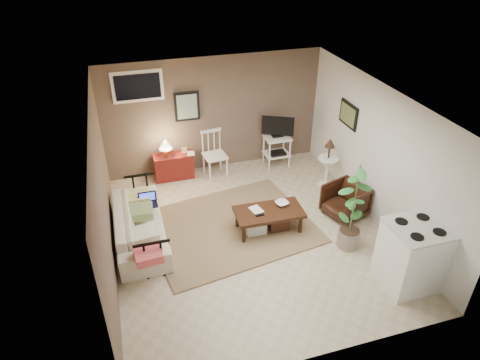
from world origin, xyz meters
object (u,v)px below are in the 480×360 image
object	(u,v)px
sofa	(139,220)
red_console	(173,164)
coffee_table	(268,219)
stove	(412,255)
tv_stand	(277,140)
armchair	(345,200)
spindle_chair	(215,156)
side_table	(328,157)
potted_plant	(354,204)

from	to	relation	value
sofa	red_console	distance (m)	2.02
coffee_table	stove	world-z (taller)	stove
stove	tv_stand	bearing A→B (deg)	98.89
red_console	armchair	world-z (taller)	red_console
red_console	stove	xyz separation A→B (m)	(2.84, -3.97, 0.20)
coffee_table	spindle_chair	bearing A→B (deg)	101.57
coffee_table	armchair	bearing A→B (deg)	0.96
side_table	potted_plant	size ratio (longest dim) A/B	0.67
sofa	tv_stand	bearing A→B (deg)	-60.77
sofa	tv_stand	size ratio (longest dim) A/B	1.79
tv_stand	sofa	bearing A→B (deg)	-150.77
tv_stand	armchair	size ratio (longest dim) A/B	1.68
tv_stand	potted_plant	xyz separation A→B (m)	(0.17, -2.88, 0.24)
red_console	side_table	distance (m)	3.14
coffee_table	red_console	world-z (taller)	red_console
red_console	stove	size ratio (longest dim) A/B	0.89
spindle_chair	stove	size ratio (longest dim) A/B	0.94
armchair	stove	world-z (taller)	stove
red_console	tv_stand	world-z (taller)	tv_stand
side_table	red_console	bearing A→B (deg)	157.65
red_console	spindle_chair	distance (m)	0.87
spindle_chair	side_table	bearing A→B (deg)	-27.25
red_console	side_table	size ratio (longest dim) A/B	0.87
coffee_table	potted_plant	distance (m)	1.48
tv_stand	potted_plant	world-z (taller)	potted_plant
spindle_chair	tv_stand	bearing A→B (deg)	1.18
spindle_chair	potted_plant	bearing A→B (deg)	-61.45
side_table	stove	world-z (taller)	side_table
tv_stand	stove	world-z (taller)	tv_stand
side_table	stove	distance (m)	2.79
sofa	stove	distance (m)	4.26
potted_plant	sofa	bearing A→B (deg)	160.37
tv_stand	armchair	bearing A→B (deg)	-76.10
armchair	spindle_chair	bearing A→B (deg)	-155.60
side_table	armchair	bearing A→B (deg)	-97.63
coffee_table	tv_stand	world-z (taller)	tv_stand
potted_plant	coffee_table	bearing A→B (deg)	145.80
coffee_table	tv_stand	xyz separation A→B (m)	(0.96, 2.12, 0.35)
armchair	side_table	bearing A→B (deg)	154.13
spindle_chair	armchair	distance (m)	2.81
spindle_chair	stove	world-z (taller)	stove
sofa	stove	world-z (taller)	stove
side_table	coffee_table	bearing A→B (deg)	-147.14
sofa	tv_stand	xyz separation A→B (m)	(3.08, 1.72, 0.20)
tv_stand	armchair	distance (m)	2.17
side_table	potted_plant	bearing A→B (deg)	-105.06
sofa	tv_stand	distance (m)	3.53
red_console	stove	distance (m)	4.88
sofa	potted_plant	world-z (taller)	potted_plant
potted_plant	armchair	bearing A→B (deg)	66.11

